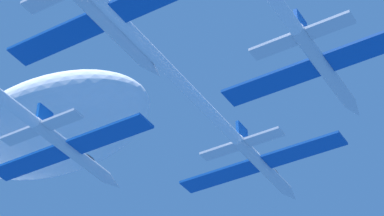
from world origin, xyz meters
name	(u,v)px	position (x,y,z in m)	size (l,w,h in m)	color
jet_lead	(140,40)	(0.11, -23.02, 0.86)	(18.99, 74.60, 3.15)	silver
cloud_puffy	(52,127)	(-43.03, 12.94, 29.38)	(36.35, 19.99, 12.72)	white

